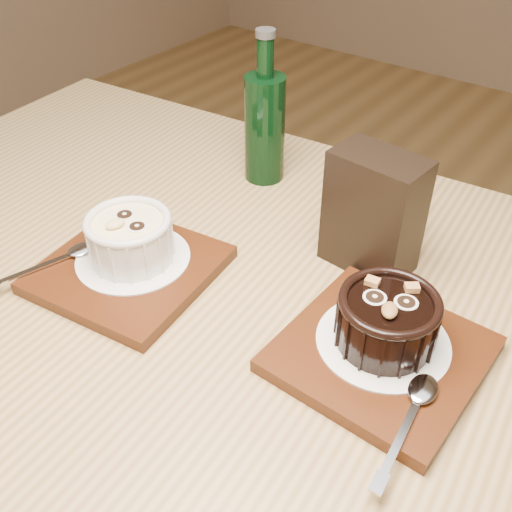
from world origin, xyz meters
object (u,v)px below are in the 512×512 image
(table, at_px, (231,373))
(green_bottle, at_px, (265,125))
(condiment_stand, at_px, (373,213))
(ramekin_dark, at_px, (387,318))
(ramekin_white, at_px, (130,236))
(tray_left, at_px, (129,269))
(tray_right, at_px, (380,354))

(table, distance_m, green_bottle, 0.34)
(green_bottle, bearing_deg, condiment_stand, -22.18)
(condiment_stand, xyz_separation_m, green_bottle, (-0.21, 0.09, 0.01))
(table, relative_size, ramekin_dark, 13.05)
(table, xyz_separation_m, ramekin_white, (-0.14, -0.00, 0.14))
(tray_left, height_order, tray_right, same)
(table, xyz_separation_m, ramekin_dark, (0.15, 0.05, 0.14))
(table, distance_m, tray_left, 0.17)
(tray_right, xyz_separation_m, condiment_stand, (-0.08, 0.13, 0.06))
(table, distance_m, condiment_stand, 0.24)
(table, height_order, tray_left, tray_left)
(ramekin_white, distance_m, tray_right, 0.30)
(tray_left, xyz_separation_m, ramekin_dark, (0.29, 0.07, 0.04))
(ramekin_dark, xyz_separation_m, condiment_stand, (-0.08, 0.12, 0.02))
(ramekin_dark, bearing_deg, green_bottle, 121.92)
(tray_left, height_order, green_bottle, green_bottle)
(tray_right, height_order, green_bottle, green_bottle)
(tray_left, height_order, condiment_stand, condiment_stand)
(ramekin_dark, relative_size, condiment_stand, 0.69)
(tray_left, relative_size, condiment_stand, 1.29)
(ramekin_white, distance_m, green_bottle, 0.26)
(ramekin_white, relative_size, ramekin_dark, 0.99)
(tray_right, bearing_deg, tray_left, -169.00)
(table, height_order, green_bottle, green_bottle)
(condiment_stand, bearing_deg, tray_left, -138.36)
(tray_left, distance_m, ramekin_white, 0.04)
(tray_left, xyz_separation_m, green_bottle, (-0.01, 0.27, 0.07))
(ramekin_white, relative_size, green_bottle, 0.47)
(condiment_stand, distance_m, green_bottle, 0.23)
(ramekin_white, bearing_deg, ramekin_dark, 25.99)
(tray_left, xyz_separation_m, tray_right, (0.29, 0.06, 0.00))
(ramekin_white, height_order, tray_right, ramekin_white)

